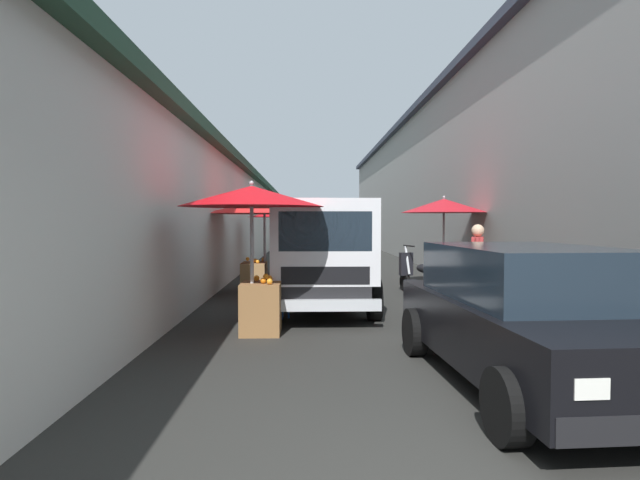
{
  "coord_description": "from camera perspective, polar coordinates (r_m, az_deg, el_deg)",
  "views": [
    {
      "loc": [
        -2.59,
        1.14,
        1.71
      ],
      "look_at": [
        12.48,
        0.74,
        1.17
      ],
      "focal_mm": 28.9,
      "sensor_mm": 36.0,
      "label": 1
    }
  ],
  "objects": [
    {
      "name": "parked_scooter",
      "position": [
        12.29,
        10.64,
        -3.86
      ],
      "size": [
        1.66,
        0.61,
        1.14
      ],
      "color": "black",
      "rests_on": "ground"
    },
    {
      "name": "building_right_concrete",
      "position": [
        20.03,
        21.93,
        6.09
      ],
      "size": [
        49.8,
        7.5,
        6.32
      ],
      "color": "gray",
      "rests_on": "ground"
    },
    {
      "name": "building_left_whitewash",
      "position": [
        19.19,
        -18.66,
        2.37
      ],
      "size": [
        49.8,
        7.5,
        3.68
      ],
      "color": "silver",
      "rests_on": "ground"
    },
    {
      "name": "fruit_stall_far_right",
      "position": [
        7.81,
        -7.38,
        2.47
      ],
      "size": [
        2.17,
        2.17,
        2.32
      ],
      "color": "#9E9EA3",
      "rests_on": "ground"
    },
    {
      "name": "vendor_by_crates",
      "position": [
        9.67,
        17.03,
        -2.46
      ],
      "size": [
        0.62,
        0.35,
        1.66
      ],
      "color": "navy",
      "rests_on": "ground"
    },
    {
      "name": "fruit_stall_far_left",
      "position": [
        13.5,
        13.52,
        2.29
      ],
      "size": [
        2.18,
        2.18,
        2.37
      ],
      "color": "#9E9EA3",
      "rests_on": "ground"
    },
    {
      "name": "ground",
      "position": [
        16.22,
        2.53,
        -3.99
      ],
      "size": [
        90.0,
        90.0,
        0.0
      ],
      "primitive_type": "plane",
      "color": "#282826"
    },
    {
      "name": "delivery_truck",
      "position": [
        9.53,
        0.26,
        -1.96
      ],
      "size": [
        4.92,
        1.98,
        2.08
      ],
      "color": "black",
      "rests_on": "ground"
    },
    {
      "name": "plastic_stool",
      "position": [
        9.15,
        -4.21,
        -6.63
      ],
      "size": [
        0.3,
        0.3,
        0.43
      ],
      "color": "#194CB2",
      "rests_on": "ground"
    },
    {
      "name": "fruit_stall_near_right",
      "position": [
        16.64,
        -3.05,
        2.32
      ],
      "size": [
        2.87,
        2.87,
        2.23
      ],
      "color": "#9E9EA3",
      "rests_on": "ground"
    },
    {
      "name": "hatchback_car",
      "position": [
        5.81,
        22.18,
        -7.72
      ],
      "size": [
        4.0,
        2.09,
        1.45
      ],
      "color": "black",
      "rests_on": "ground"
    },
    {
      "name": "fruit_stall_mid_lane",
      "position": [
        12.49,
        -6.3,
        2.83
      ],
      "size": [
        2.88,
        2.88,
        2.33
      ],
      "color": "#9E9EA3",
      "rests_on": "ground"
    }
  ]
}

